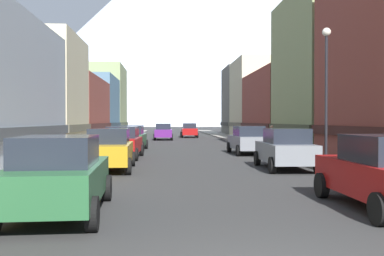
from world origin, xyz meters
TOP-DOWN VIEW (x-y plane):
  - sidewalk_left at (-6.25, 35.00)m, footprint 2.50×100.00m
  - sidewalk_right at (6.25, 35.00)m, footprint 2.50×100.00m
  - storefront_left_2 at (-12.23, 26.64)m, footprint 9.77×8.04m
  - storefront_left_3 at (-11.68, 37.60)m, footprint 8.65×13.41m
  - storefront_left_4 at (-10.76, 49.84)m, footprint 6.81×10.92m
  - storefront_left_5 at (-10.66, 61.31)m, footprint 6.62×11.01m
  - storefront_right_2 at (11.08, 26.42)m, footprint 7.46×10.51m
  - storefront_right_3 at (11.86, 38.83)m, footprint 9.03×13.77m
  - storefront_right_4 at (11.48, 50.85)m, footprint 8.26×10.05m
  - storefront_right_5 at (11.20, 60.42)m, footprint 7.69×8.61m
  - car_left_0 at (-3.80, 4.63)m, footprint 2.24×4.48m
  - car_left_1 at (-3.80, 13.64)m, footprint 2.15×4.44m
  - car_left_2 at (-3.80, 19.71)m, footprint 2.21×4.47m
  - car_left_3 at (-3.80, 26.29)m, footprint 2.21×4.47m
  - car_right_1 at (3.80, 13.55)m, footprint 2.16×4.45m
  - car_right_2 at (3.80, 22.25)m, footprint 2.15×4.44m
  - car_driving_0 at (-1.60, 43.27)m, footprint 2.06×4.40m
  - car_driving_1 at (1.60, 49.95)m, footprint 2.06×4.40m
  - trash_bin_right at (6.35, 9.86)m, footprint 0.59×0.59m
  - potted_plant_0 at (-7.00, 16.80)m, footprint 0.73×0.73m
  - pedestrian_0 at (6.25, 26.13)m, footprint 0.36×0.36m
  - streetlamp_right at (5.35, 12.89)m, footprint 0.36×0.36m
  - mountain_backdrop at (18.85, 260.00)m, footprint 238.77×238.77m

SIDE VIEW (x-z plane):
  - sidewalk_left at x=-6.25m, z-range 0.00..0.15m
  - sidewalk_right at x=6.25m, z-range 0.00..0.15m
  - trash_bin_right at x=6.35m, z-range 0.15..1.13m
  - potted_plant_0 at x=-7.00m, z-range 0.23..1.24m
  - pedestrian_0 at x=6.25m, z-range 0.09..1.71m
  - car_left_0 at x=-3.80m, z-range 0.01..1.79m
  - car_left_1 at x=-3.80m, z-range 0.01..1.79m
  - car_left_2 at x=-3.80m, z-range 0.01..1.79m
  - car_left_3 at x=-3.80m, z-range 0.01..1.79m
  - car_right_1 at x=3.80m, z-range 0.01..1.79m
  - car_right_2 at x=3.80m, z-range 0.01..1.79m
  - car_driving_0 at x=-1.60m, z-range 0.01..1.79m
  - car_driving_1 at x=1.60m, z-range 0.01..1.79m
  - storefront_left_3 at x=-11.68m, z-range -0.11..6.03m
  - storefront_right_3 at x=11.86m, z-range -0.13..6.89m
  - storefront_left_4 at x=-10.76m, z-range -0.14..7.35m
  - storefront_left_2 at x=-12.23m, z-range -0.15..7.96m
  - streetlamp_right at x=5.35m, z-range 1.06..6.92m
  - storefront_right_4 at x=11.48m, z-range -0.17..9.64m
  - storefront_right_5 at x=11.20m, z-range -0.17..9.84m
  - storefront_left_5 at x=-10.66m, z-range -0.17..9.95m
  - storefront_right_2 at x=11.08m, z-range -0.18..11.07m
  - mountain_backdrop at x=18.85m, z-range 0.00..121.47m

